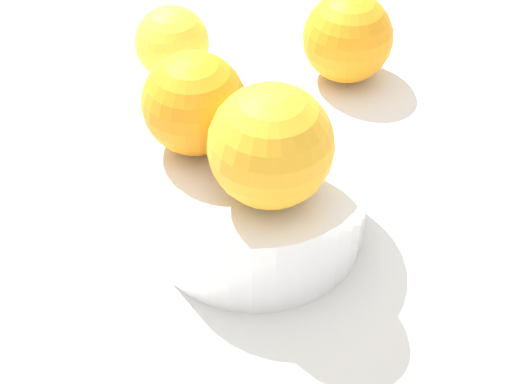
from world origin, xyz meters
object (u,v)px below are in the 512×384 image
fruit_bowl (256,200)px  orange_loose_1 (172,43)px  orange_loose_0 (348,38)px  orange_in_bowl_1 (271,146)px  orange_in_bowl_0 (194,103)px

fruit_bowl → orange_loose_1: orange_loose_1 is taller
orange_loose_0 → orange_loose_1: 14.08cm
fruit_bowl → orange_loose_1: 19.17cm
orange_in_bowl_1 → orange_loose_1: size_ratio=1.18×
orange_in_bowl_0 → orange_loose_1: orange_in_bowl_0 is taller
orange_in_bowl_1 → orange_loose_0: size_ratio=0.98×
fruit_bowl → orange_loose_0: orange_loose_0 is taller
orange_loose_1 → orange_loose_0: bearing=124.8°
fruit_bowl → orange_in_bowl_1: (1.54, 2.11, 6.52)cm
orange_loose_0 → orange_loose_1: (8.02, -11.56, -0.61)cm
fruit_bowl → orange_in_bowl_0: (0.57, -4.14, 6.13)cm
fruit_bowl → orange_loose_1: bearing=-123.7°
orange_in_bowl_1 → orange_loose_1: 22.65cm
orange_in_bowl_0 → orange_loose_1: 17.30cm
fruit_bowl → orange_loose_0: bearing=-166.8°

